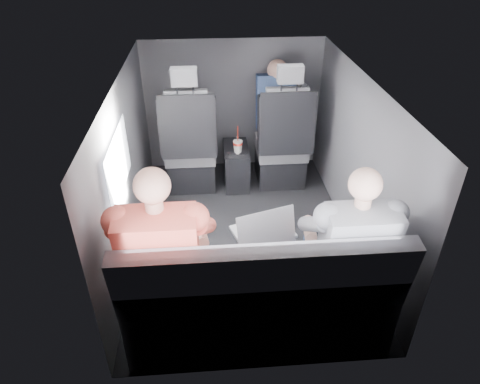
{
  "coord_description": "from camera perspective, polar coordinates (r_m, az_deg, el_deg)",
  "views": [
    {
      "loc": [
        -0.26,
        -2.9,
        2.3
      ],
      "look_at": [
        -0.04,
        -0.05,
        0.47
      ],
      "focal_mm": 32.0,
      "sensor_mm": 36.0,
      "label": 1
    }
  ],
  "objects": [
    {
      "name": "passenger_front_right",
      "position": [
        4.34,
        4.78,
        11.48
      ],
      "size": [
        0.39,
        0.39,
        0.76
      ],
      "color": "navy",
      "rests_on": "front_seat_right"
    },
    {
      "name": "front_seat_right",
      "position": [
        4.25,
        5.61,
        5.88
      ],
      "size": [
        0.52,
        0.58,
        1.26
      ],
      "color": "black",
      "rests_on": "floor"
    },
    {
      "name": "panel_back",
      "position": [
        2.29,
        3.46,
        -12.56
      ],
      "size": [
        1.8,
        0.02,
        1.35
      ],
      "primitive_type": "cube",
      "color": "#56565B",
      "rests_on": "floor"
    },
    {
      "name": "ceiling",
      "position": [
        3.06,
        0.61,
        14.51
      ],
      "size": [
        2.6,
        2.6,
        0.0
      ],
      "primitive_type": "plane",
      "rotation": [
        3.14,
        0.0,
        0.0
      ],
      "color": "#B2B2AD",
      "rests_on": "panel_back"
    },
    {
      "name": "laptop_white",
      "position": [
        2.69,
        -10.95,
        -6.23
      ],
      "size": [
        0.39,
        0.39,
        0.26
      ],
      "color": "silver",
      "rests_on": "passenger_rear_left"
    },
    {
      "name": "panel_left",
      "position": [
        3.38,
        -14.84,
        2.7
      ],
      "size": [
        0.02,
        2.6,
        1.35
      ],
      "primitive_type": "cube",
      "color": "#56565B",
      "rests_on": "floor"
    },
    {
      "name": "laptop_silver",
      "position": [
        2.71,
        3.24,
        -5.24
      ],
      "size": [
        0.43,
        0.43,
        0.26
      ],
      "color": "#B6B6BB",
      "rests_on": "rear_bench"
    },
    {
      "name": "side_window",
      "position": [
        3.01,
        -15.85,
        3.6
      ],
      "size": [
        0.02,
        0.75,
        0.42
      ],
      "primitive_type": "cube",
      "color": "white",
      "rests_on": "panel_left"
    },
    {
      "name": "center_console",
      "position": [
        4.33,
        -0.51,
        3.56
      ],
      "size": [
        0.24,
        0.48,
        0.41
      ],
      "color": "black",
      "rests_on": "floor"
    },
    {
      "name": "seatbelt",
      "position": [
        3.94,
        6.33,
        9.97
      ],
      "size": [
        0.35,
        0.11,
        0.59
      ],
      "primitive_type": "cube",
      "rotation": [
        -0.14,
        0.49,
        0.0
      ],
      "color": "black",
      "rests_on": "front_seat_right"
    },
    {
      "name": "floor",
      "position": [
        3.71,
        0.49,
        -5.75
      ],
      "size": [
        2.6,
        2.6,
        0.0
      ],
      "primitive_type": "plane",
      "color": "black",
      "rests_on": "ground"
    },
    {
      "name": "panel_right",
      "position": [
        3.52,
        15.34,
        3.85
      ],
      "size": [
        0.02,
        2.6,
        1.35
      ],
      "primitive_type": "cube",
      "color": "#56565B",
      "rests_on": "floor"
    },
    {
      "name": "laptop_black",
      "position": [
        2.79,
        12.99,
        -5.09
      ],
      "size": [
        0.37,
        0.35,
        0.24
      ],
      "color": "black",
      "rests_on": "passenger_rear_right"
    },
    {
      "name": "panel_front",
      "position": [
        4.51,
        -0.93,
        11.44
      ],
      "size": [
        1.8,
        0.02,
        1.35
      ],
      "primitive_type": "cube",
      "color": "#56565B",
      "rests_on": "floor"
    },
    {
      "name": "soda_cup",
      "position": [
        4.11,
        -0.3,
        6.13
      ],
      "size": [
        0.09,
        0.09,
        0.28
      ],
      "color": "white",
      "rests_on": "center_console"
    },
    {
      "name": "passenger_rear_right",
      "position": [
        2.67,
        14.01,
        -7.18
      ],
      "size": [
        0.51,
        0.62,
        1.23
      ],
      "color": "navy",
      "rests_on": "rear_bench"
    },
    {
      "name": "front_seat_left",
      "position": [
        4.2,
        -6.65,
        5.43
      ],
      "size": [
        0.52,
        0.58,
        1.26
      ],
      "color": "black",
      "rests_on": "floor"
    },
    {
      "name": "passenger_rear_left",
      "position": [
        2.55,
        -10.13,
        -8.22
      ],
      "size": [
        0.54,
        0.65,
        1.28
      ],
      "color": "#343439",
      "rests_on": "rear_bench"
    },
    {
      "name": "rear_bench",
      "position": [
        2.72,
        2.53,
        -14.49
      ],
      "size": [
        1.6,
        0.57,
        0.92
      ],
      "color": "#58585D",
      "rests_on": "floor"
    }
  ]
}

